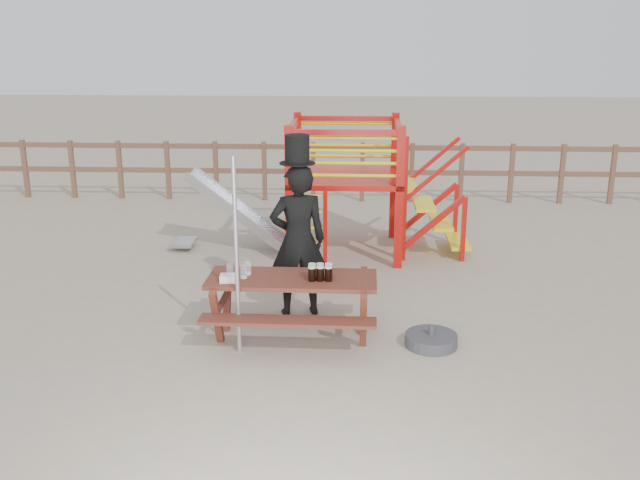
{
  "coord_description": "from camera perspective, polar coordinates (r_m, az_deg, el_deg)",
  "views": [
    {
      "loc": [
        0.34,
        -7.28,
        3.43
      ],
      "look_at": [
        -0.05,
        0.8,
        1.01
      ],
      "focal_mm": 40.0,
      "sensor_mm": 36.0,
      "label": 1
    }
  ],
  "objects": [
    {
      "name": "empty_glasses",
      "position": [
        8.06,
        -6.39,
        -2.44
      ],
      "size": [
        0.27,
        0.21,
        0.15
      ],
      "color": "silver",
      "rests_on": "picnic_table"
    },
    {
      "name": "metal_pole",
      "position": [
        7.59,
        -6.7,
        -1.42
      ],
      "size": [
        0.05,
        0.05,
        2.18
      ],
      "primitive_type": "cylinder",
      "color": "#B2B2B7",
      "rests_on": "ground"
    },
    {
      "name": "playground_fort",
      "position": [
        11.12,
        1.63,
        4.43
      ],
      "size": [
        4.71,
        1.84,
        2.1
      ],
      "color": "#B4110C",
      "rests_on": "ground"
    },
    {
      "name": "man_with_hat",
      "position": [
        8.63,
        -1.77,
        0.3
      ],
      "size": [
        0.78,
        0.6,
        2.23
      ],
      "rotation": [
        0.0,
        0.0,
        3.38
      ],
      "color": "black",
      "rests_on": "ground"
    },
    {
      "name": "ground",
      "position": [
        8.06,
        0.11,
        -8.53
      ],
      "size": [
        60.0,
        60.0,
        0.0
      ],
      "primitive_type": "plane",
      "color": "tan",
      "rests_on": "ground"
    },
    {
      "name": "paper_bag",
      "position": [
        7.92,
        -7.35,
        -3.04
      ],
      "size": [
        0.19,
        0.15,
        0.08
      ],
      "primitive_type": "cube",
      "rotation": [
        0.0,
        0.0,
        0.07
      ],
      "color": "white",
      "rests_on": "picnic_table"
    },
    {
      "name": "stout_pints",
      "position": [
        7.91,
        0.02,
        -2.58
      ],
      "size": [
        0.27,
        0.19,
        0.17
      ],
      "color": "black",
      "rests_on": "picnic_table"
    },
    {
      "name": "parasol_base",
      "position": [
        8.15,
        8.88,
        -7.91
      ],
      "size": [
        0.59,
        0.59,
        0.25
      ],
      "color": "#38383D",
      "rests_on": "ground"
    },
    {
      "name": "back_fence",
      "position": [
        14.54,
        1.42,
        6.0
      ],
      "size": [
        15.09,
        0.09,
        1.2
      ],
      "color": "brown",
      "rests_on": "ground"
    },
    {
      "name": "picnic_table",
      "position": [
        8.1,
        -2.23,
        -4.81
      ],
      "size": [
        1.92,
        1.34,
        0.74
      ],
      "rotation": [
        0.0,
        0.0,
        -0.01
      ],
      "color": "maroon",
      "rests_on": "ground"
    }
  ]
}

